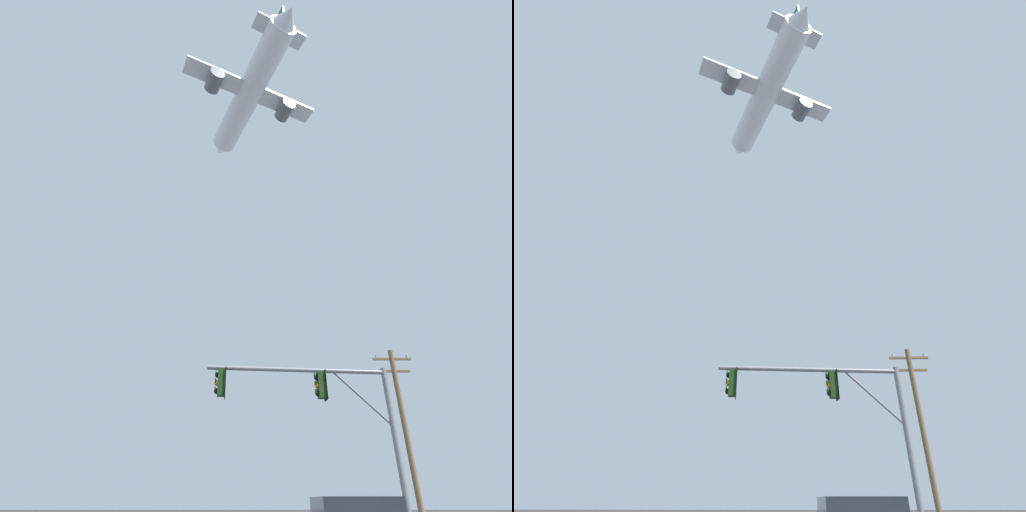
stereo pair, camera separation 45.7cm
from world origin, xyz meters
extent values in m
cylinder|color=slate|center=(5.21, 9.00, 2.85)|extent=(0.20, 0.20, 5.70)
cylinder|color=slate|center=(1.95, 8.67, 5.55)|extent=(6.53, 0.80, 0.15)
cylinder|color=slate|center=(4.23, 8.90, 4.63)|extent=(2.02, 0.28, 1.90)
cube|color=#193814|center=(-0.78, 8.40, 5.03)|extent=(0.29, 0.34, 0.90)
cylinder|color=#193814|center=(-0.78, 8.40, 5.54)|extent=(0.05, 0.05, 0.12)
cube|color=black|center=(-0.64, 8.41, 5.03)|extent=(0.07, 0.46, 1.04)
sphere|color=black|center=(-0.93, 8.39, 5.30)|extent=(0.20, 0.20, 0.20)
cylinder|color=#193814|center=(-0.99, 8.38, 5.36)|extent=(0.06, 0.21, 0.21)
sphere|color=orange|center=(-0.93, 8.39, 5.02)|extent=(0.20, 0.20, 0.20)
cylinder|color=#193814|center=(-0.99, 8.38, 5.08)|extent=(0.06, 0.21, 0.21)
sphere|color=black|center=(-0.93, 8.39, 4.74)|extent=(0.20, 0.20, 0.20)
cylinder|color=#193814|center=(-0.99, 8.38, 4.80)|extent=(0.06, 0.21, 0.21)
cube|color=#193814|center=(2.80, 8.76, 5.03)|extent=(0.29, 0.34, 0.90)
cylinder|color=#193814|center=(2.80, 8.76, 5.54)|extent=(0.05, 0.05, 0.12)
cube|color=black|center=(2.94, 8.77, 5.03)|extent=(0.07, 0.46, 1.04)
sphere|color=black|center=(2.66, 8.74, 5.30)|extent=(0.20, 0.20, 0.20)
cylinder|color=#193814|center=(2.59, 8.74, 5.36)|extent=(0.06, 0.21, 0.21)
sphere|color=orange|center=(2.66, 8.74, 5.02)|extent=(0.20, 0.20, 0.20)
cylinder|color=#193814|center=(2.59, 8.74, 5.08)|extent=(0.06, 0.21, 0.21)
sphere|color=black|center=(2.66, 8.74, 4.74)|extent=(0.20, 0.20, 0.20)
cylinder|color=#193814|center=(2.59, 8.74, 4.80)|extent=(0.06, 0.21, 0.21)
cylinder|color=brown|center=(8.32, 16.48, 4.46)|extent=(0.28, 0.28, 8.92)
cube|color=brown|center=(8.32, 16.48, 8.42)|extent=(2.20, 0.12, 0.12)
cube|color=brown|center=(8.32, 16.48, 7.72)|extent=(1.80, 0.12, 0.12)
cylinder|color=gray|center=(7.42, 16.48, 8.54)|extent=(0.10, 0.10, 0.18)
cylinder|color=gray|center=(9.22, 16.48, 8.54)|extent=(0.10, 0.10, 0.18)
cylinder|color=white|center=(-0.49, 27.46, 50.04)|extent=(11.80, 19.77, 3.58)
cone|color=white|center=(-5.24, 37.60, 50.04)|extent=(4.13, 3.67, 3.40)
cone|color=white|center=(4.21, 17.42, 50.04)|extent=(3.71, 3.32, 3.05)
cube|color=silver|center=(-0.25, 26.95, 49.50)|extent=(18.28, 10.31, 0.40)
cylinder|color=#595B60|center=(-5.08, 24.69, 48.42)|extent=(2.97, 3.29, 2.02)
cylinder|color=#595B60|center=(4.57, 29.21, 48.42)|extent=(2.97, 3.29, 2.02)
cube|color=#0C5933|center=(3.22, 19.55, 52.05)|extent=(1.57, 2.95, 4.25)
cube|color=silver|center=(3.31, 19.35, 50.37)|extent=(6.94, 4.68, 0.22)
camera|label=1|loc=(0.44, -5.33, 1.54)|focal=26.75mm
camera|label=2|loc=(0.90, -5.33, 1.54)|focal=26.75mm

